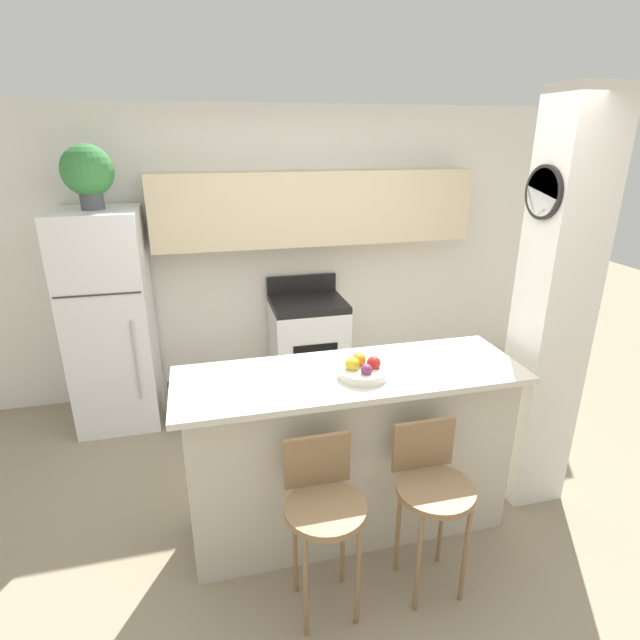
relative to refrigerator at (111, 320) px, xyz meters
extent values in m
plane|color=gray|center=(1.51, -1.69, -0.89)|extent=(14.00, 14.00, 0.00)
cube|color=white|center=(1.51, 0.40, 0.39)|extent=(5.60, 0.06, 2.55)
cube|color=beige|center=(1.76, 0.21, 0.82)|extent=(2.79, 0.32, 0.62)
cube|color=silver|center=(1.65, 0.23, 0.71)|extent=(0.66, 0.28, 0.12)
cube|color=white|center=(2.79, -1.66, 0.39)|extent=(0.36, 0.32, 2.55)
cylinder|color=black|center=(2.60, -1.66, 1.11)|extent=(0.02, 0.29, 0.29)
cylinder|color=white|center=(2.59, -1.66, 1.11)|extent=(0.01, 0.26, 0.26)
cube|color=beige|center=(1.51, -1.69, -0.38)|extent=(1.84, 0.52, 1.02)
cube|color=beige|center=(1.51, -1.69, 0.15)|extent=(1.96, 0.64, 0.04)
cube|color=white|center=(0.00, 0.00, -0.28)|extent=(0.63, 0.68, 1.21)
cube|color=white|center=(0.00, 0.00, 0.60)|extent=(0.63, 0.68, 0.57)
cube|color=#333333|center=(0.00, -0.34, 0.32)|extent=(0.60, 0.01, 0.01)
cylinder|color=#B2B2B7|center=(0.20, -0.35, -0.22)|extent=(0.02, 0.02, 0.66)
cube|color=white|center=(1.65, 0.06, -0.46)|extent=(0.66, 0.58, 0.85)
cube|color=black|center=(1.65, 0.06, -0.01)|extent=(0.66, 0.58, 0.06)
cube|color=black|center=(1.65, 0.33, 0.10)|extent=(0.66, 0.04, 0.16)
cube|color=black|center=(1.65, -0.24, -0.42)|extent=(0.39, 0.01, 0.27)
cylinder|color=olive|center=(1.23, -2.23, -0.26)|extent=(0.40, 0.40, 0.03)
cube|color=olive|center=(1.23, -2.07, -0.11)|extent=(0.34, 0.02, 0.28)
cylinder|color=olive|center=(1.10, -2.36, -0.58)|extent=(0.02, 0.02, 0.61)
cylinder|color=olive|center=(1.35, -2.36, -0.58)|extent=(0.02, 0.02, 0.61)
cylinder|color=olive|center=(1.10, -2.11, -0.58)|extent=(0.02, 0.02, 0.61)
cylinder|color=olive|center=(1.35, -2.11, -0.58)|extent=(0.02, 0.02, 0.61)
cylinder|color=olive|center=(1.79, -2.23, -0.26)|extent=(0.40, 0.40, 0.03)
cube|color=olive|center=(1.79, -2.07, -0.11)|extent=(0.34, 0.02, 0.28)
cylinder|color=olive|center=(1.67, -2.36, -0.58)|extent=(0.02, 0.02, 0.61)
cylinder|color=olive|center=(1.92, -2.36, -0.58)|extent=(0.02, 0.02, 0.61)
cylinder|color=olive|center=(1.67, -2.11, -0.58)|extent=(0.02, 0.02, 0.61)
cylinder|color=olive|center=(1.92, -2.11, -0.58)|extent=(0.02, 0.02, 0.61)
cylinder|color=#4C4C51|center=(0.00, 0.00, 0.96)|extent=(0.17, 0.17, 0.14)
sphere|color=#387F3D|center=(0.00, 0.00, 1.17)|extent=(0.37, 0.37, 0.37)
cylinder|color=silver|center=(1.56, -1.76, 0.19)|extent=(0.27, 0.27, 0.05)
sphere|color=red|center=(1.62, -1.76, 0.24)|extent=(0.08, 0.08, 0.08)
sphere|color=orange|center=(1.55, -1.70, 0.24)|extent=(0.08, 0.08, 0.08)
sphere|color=gold|center=(1.50, -1.75, 0.24)|extent=(0.08, 0.08, 0.08)
sphere|color=#7A2D56|center=(1.55, -1.82, 0.24)|extent=(0.06, 0.06, 0.06)
cylinder|color=black|center=(0.54, -0.24, -0.70)|extent=(0.28, 0.28, 0.38)
camera|label=1|loc=(0.74, -4.08, 1.40)|focal=28.00mm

